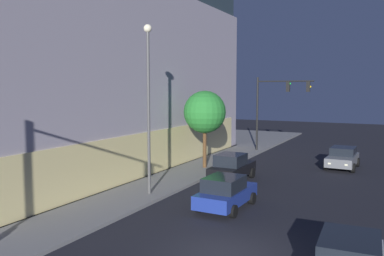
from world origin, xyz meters
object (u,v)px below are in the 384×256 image
Objects in this scene: street_lamp_sidewalk at (148,91)px; car_grey at (343,157)px; sidewalk_tree at (205,112)px; car_black at (232,167)px; modern_building at (26,63)px; car_blue at (226,192)px; traffic_light_far_corner at (277,98)px.

car_grey is (13.04, -8.48, -4.96)m from street_lamp_sidewalk.
car_black is (-2.46, -3.08, -3.32)m from sidewalk_tree.
street_lamp_sidewalk is 8.16m from sidewalk_tree.
sidewalk_tree reaches higher than car_grey.
car_black is (0.15, -18.17, -7.13)m from modern_building.
street_lamp_sidewalk reaches higher than car_blue.
car_blue is (-5.61, -20.10, -7.19)m from modern_building.
sidewalk_tree reaches higher than car_blue.
car_blue is at bearing -148.62° from sidewalk_tree.
car_blue is 13.83m from car_grey.
street_lamp_sidewalk is 16.33m from car_grey.
modern_building is 7.13× the size of car_grey.
street_lamp_sidewalk is at bearing 87.15° from car_blue.
car_black is 0.99× the size of car_grey.
modern_building reaches higher than traffic_light_far_corner.
car_black is at bearing 142.21° from car_grey.
sidewalk_tree is at bearing 119.56° from car_grey.
car_blue reaches higher than car_grey.
car_grey is at bearing -16.33° from car_blue.
car_blue is at bearing -105.59° from modern_building.
traffic_light_far_corner is at bearing -54.59° from modern_building.
sidewalk_tree is 10.78m from car_grey.
modern_building is at bearing 74.41° from car_blue.
modern_building reaches higher than car_black.
traffic_light_far_corner reaches higher than car_black.
street_lamp_sidewalk reaches higher than car_grey.
sidewalk_tree is 5.15m from car_black.
modern_building reaches higher than sidewalk_tree.
street_lamp_sidewalk is at bearing 154.33° from car_black.
modern_building is 16.57m from street_lamp_sidewalk.
sidewalk_tree is 1.37× the size of car_blue.
car_black reaches higher than car_grey.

